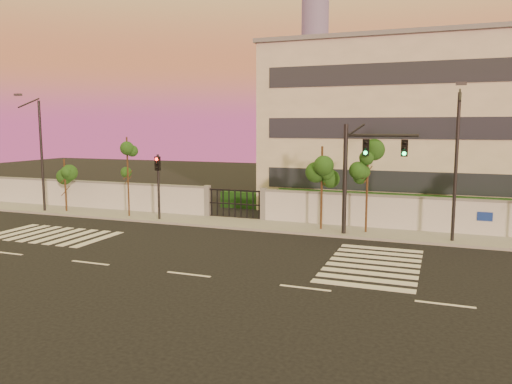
# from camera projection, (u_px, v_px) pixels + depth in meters

# --- Properties ---
(ground) EXTENTS (120.00, 120.00, 0.00)m
(ground) POSITION_uv_depth(u_px,v_px,m) (189.00, 274.00, 20.76)
(ground) COLOR black
(ground) RESTS_ON ground
(sidewalk) EXTENTS (60.00, 3.00, 0.15)m
(sidewalk) POSITION_uv_depth(u_px,v_px,m) (271.00, 226.00, 30.49)
(sidewalk) COLOR gray
(sidewalk) RESTS_ON ground
(perimeter_wall) EXTENTS (60.00, 0.36, 2.20)m
(perimeter_wall) POSITION_uv_depth(u_px,v_px,m) (280.00, 206.00, 31.71)
(perimeter_wall) COLOR silver
(perimeter_wall) RESTS_ON ground
(hedge_row) EXTENTS (41.00, 4.25, 1.80)m
(hedge_row) POSITION_uv_depth(u_px,v_px,m) (307.00, 205.00, 33.92)
(hedge_row) COLOR black
(hedge_row) RESTS_ON ground
(institutional_building) EXTENTS (24.40, 12.40, 12.25)m
(institutional_building) POSITION_uv_depth(u_px,v_px,m) (435.00, 126.00, 37.21)
(institutional_building) COLOR #BCB69F
(institutional_building) RESTS_ON ground
(distant_skyscraper) EXTENTS (16.00, 16.00, 118.00)m
(distant_skyscraper) POSITION_uv_depth(u_px,v_px,m) (315.00, 31.00, 295.09)
(distant_skyscraper) COLOR slate
(distant_skyscraper) RESTS_ON ground
(road_markings) EXTENTS (57.00, 7.62, 0.02)m
(road_markings) POSITION_uv_depth(u_px,v_px,m) (197.00, 250.00, 24.79)
(road_markings) COLOR silver
(road_markings) RESTS_ON ground
(street_tree_b) EXTENTS (1.51, 1.21, 3.84)m
(street_tree_b) POSITION_uv_depth(u_px,v_px,m) (65.00, 173.00, 35.10)
(street_tree_b) COLOR #382314
(street_tree_b) RESTS_ON ground
(street_tree_c) EXTENTS (1.39, 1.11, 5.44)m
(street_tree_c) POSITION_uv_depth(u_px,v_px,m) (128.00, 159.00, 32.95)
(street_tree_c) COLOR #382314
(street_tree_c) RESTS_ON ground
(street_tree_d) EXTENTS (1.49, 1.18, 4.98)m
(street_tree_d) POSITION_uv_depth(u_px,v_px,m) (322.00, 169.00, 28.83)
(street_tree_d) COLOR #382314
(street_tree_d) RESTS_ON ground
(street_tree_e) EXTENTS (1.51, 1.20, 5.28)m
(street_tree_e) POSITION_uv_depth(u_px,v_px,m) (368.00, 167.00, 27.92)
(street_tree_e) COLOR #382314
(street_tree_e) RESTS_ON ground
(traffic_signal_main) EXTENTS (3.95, 0.41, 6.24)m
(traffic_signal_main) POSITION_uv_depth(u_px,v_px,m) (359.00, 166.00, 27.27)
(traffic_signal_main) COLOR black
(traffic_signal_main) RESTS_ON ground
(traffic_signal_secondary) EXTENTS (0.34, 0.33, 4.34)m
(traffic_signal_secondary) POSITION_uv_depth(u_px,v_px,m) (158.00, 179.00, 31.98)
(traffic_signal_secondary) COLOR black
(traffic_signal_secondary) RESTS_ON ground
(streetlight_west) EXTENTS (0.49, 1.99, 8.26)m
(streetlight_west) POSITION_uv_depth(u_px,v_px,m) (40.00, 150.00, 34.87)
(streetlight_west) COLOR black
(streetlight_west) RESTS_ON ground
(streetlight_east) EXTENTS (0.49, 1.97, 8.20)m
(streetlight_east) POSITION_uv_depth(u_px,v_px,m) (456.00, 160.00, 25.53)
(streetlight_east) COLOR black
(streetlight_east) RESTS_ON ground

